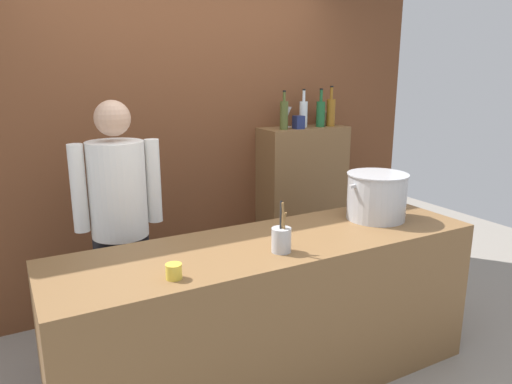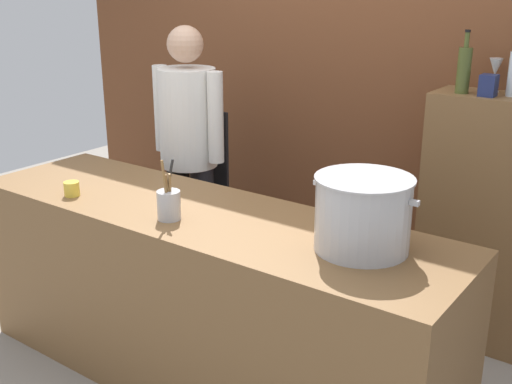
% 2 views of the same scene
% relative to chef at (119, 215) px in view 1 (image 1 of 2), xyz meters
% --- Properties ---
extents(ground_plane, '(8.00, 8.00, 0.00)m').
position_rel_chef_xyz_m(ground_plane, '(0.69, -0.69, -0.96)').
color(ground_plane, gray).
extents(brick_back_panel, '(4.40, 0.10, 3.00)m').
position_rel_chef_xyz_m(brick_back_panel, '(0.69, 0.71, 0.54)').
color(brick_back_panel, brown).
rests_on(brick_back_panel, ground_plane).
extents(prep_counter, '(2.46, 0.70, 0.90)m').
position_rel_chef_xyz_m(prep_counter, '(0.69, -0.69, -0.51)').
color(prep_counter, brown).
rests_on(prep_counter, ground_plane).
extents(bar_cabinet, '(0.76, 0.32, 1.36)m').
position_rel_chef_xyz_m(bar_cabinet, '(1.69, 0.50, -0.28)').
color(bar_cabinet, brown).
rests_on(bar_cabinet, ground_plane).
extents(chef, '(0.53, 0.37, 1.66)m').
position_rel_chef_xyz_m(chef, '(0.00, 0.00, 0.00)').
color(chef, black).
rests_on(chef, ground_plane).
extents(stockpot_large, '(0.44, 0.38, 0.30)m').
position_rel_chef_xyz_m(stockpot_large, '(1.47, -0.64, 0.08)').
color(stockpot_large, '#B7BABF').
rests_on(stockpot_large, prep_counter).
extents(utensil_crock, '(0.10, 0.10, 0.27)m').
position_rel_chef_xyz_m(utensil_crock, '(0.64, -0.85, 0.01)').
color(utensil_crock, '#B7BABF').
rests_on(utensil_crock, prep_counter).
extents(butter_jar, '(0.08, 0.08, 0.07)m').
position_rel_chef_xyz_m(butter_jar, '(0.03, -0.90, -0.03)').
color(butter_jar, yellow).
rests_on(butter_jar, prep_counter).
extents(wine_bottle_clear, '(0.07, 0.07, 0.32)m').
position_rel_chef_xyz_m(wine_bottle_clear, '(1.68, 0.50, 0.51)').
color(wine_bottle_clear, silver).
rests_on(wine_bottle_clear, bar_cabinet).
extents(wine_bottle_green, '(0.07, 0.07, 0.32)m').
position_rel_chef_xyz_m(wine_bottle_green, '(1.83, 0.46, 0.51)').
color(wine_bottle_green, '#1E592D').
rests_on(wine_bottle_green, bar_cabinet).
extents(wine_bottle_olive, '(0.07, 0.07, 0.31)m').
position_rel_chef_xyz_m(wine_bottle_olive, '(1.45, 0.44, 0.52)').
color(wine_bottle_olive, '#475123').
rests_on(wine_bottle_olive, bar_cabinet).
extents(wine_bottle_amber, '(0.07, 0.07, 0.34)m').
position_rel_chef_xyz_m(wine_bottle_amber, '(1.94, 0.46, 0.52)').
color(wine_bottle_amber, '#8C5919').
rests_on(wine_bottle_amber, bar_cabinet).
extents(wine_glass_short, '(0.07, 0.07, 0.17)m').
position_rel_chef_xyz_m(wine_glass_short, '(1.57, 0.57, 0.52)').
color(wine_glass_short, silver).
rests_on(wine_glass_short, bar_cabinet).
extents(spice_tin_navy, '(0.08, 0.08, 0.11)m').
position_rel_chef_xyz_m(spice_tin_navy, '(1.59, 0.43, 0.45)').
color(spice_tin_navy, navy).
rests_on(spice_tin_navy, bar_cabinet).
extents(spice_tin_cream, '(0.09, 0.09, 0.12)m').
position_rel_chef_xyz_m(spice_tin_cream, '(1.95, 0.56, 0.46)').
color(spice_tin_cream, beige).
rests_on(spice_tin_cream, bar_cabinet).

